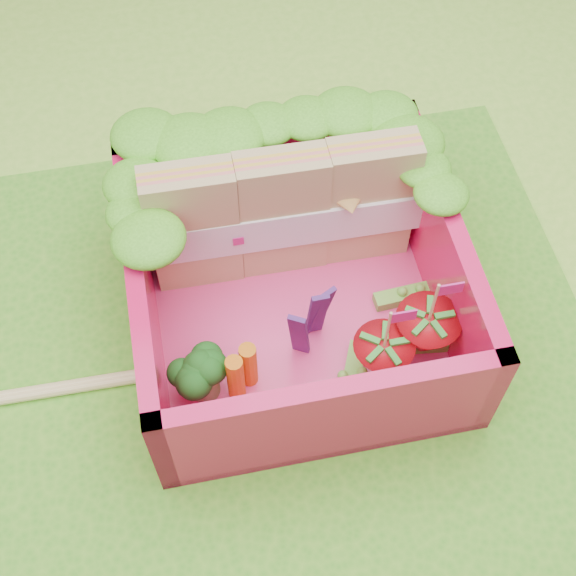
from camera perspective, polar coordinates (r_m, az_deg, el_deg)
The scene contains 13 objects.
ground at distance 3.39m, azimuth 0.19°, elevation -5.81°, with size 14.00×14.00×0.00m, color #86CE3A.
placemat at distance 3.38m, azimuth 0.19°, elevation -5.69°, with size 2.60×2.60×0.03m, color #4DA826.
bento_floor at distance 3.46m, azimuth 0.55°, elevation -1.94°, with size 1.30×1.30×0.05m, color #EA3B7D.
bento_box at distance 3.25m, azimuth 0.58°, elevation 0.34°, with size 1.30×1.30×0.55m.
lettuce_ruffle at distance 3.26m, azimuth -0.98°, elevation 10.06°, with size 1.43×0.77×0.11m.
sandwich_stack at distance 3.34m, azimuth -0.33°, elevation 5.32°, with size 1.18×0.19×0.65m.
broccoli at distance 3.12m, azimuth -6.16°, elevation -5.78°, with size 0.31×0.31×0.26m.
carrot_sticks at distance 3.16m, azimuth -3.30°, elevation -5.96°, with size 0.13×0.12×0.27m.
purple_wedges at distance 3.20m, azimuth 1.73°, elevation -2.27°, with size 0.18×0.14×0.38m.
strawberry_left at distance 3.20m, azimuth 6.67°, elevation -5.07°, with size 0.24×0.24×0.48m.
strawberry_right at distance 3.27m, azimuth 9.70°, elevation -3.32°, with size 0.26×0.26×0.50m.
snap_peas at distance 3.36m, azimuth 8.38°, elevation -4.24°, with size 0.60×0.55×0.05m.
chopsticks at distance 3.43m, azimuth -16.14°, elevation -6.92°, with size 2.20×0.10×0.04m.
Camera 1 is at (-0.32, -1.52, 3.02)m, focal length 50.00 mm.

